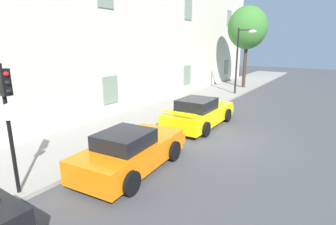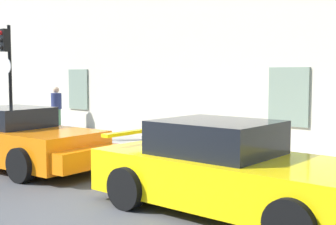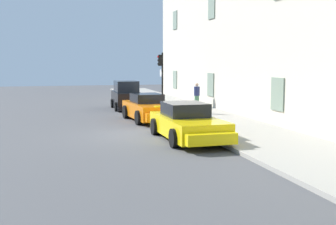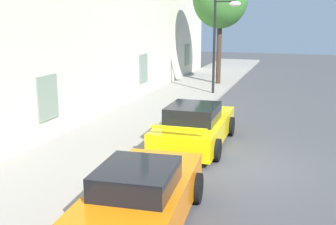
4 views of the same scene
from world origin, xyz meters
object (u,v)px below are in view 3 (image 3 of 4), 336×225
traffic_light (161,71)px  pedestrian_admiring (197,95)px  sportscar_yellow_flank (189,124)px  sportscar_red_lead (149,109)px  hatchback_parked (126,96)px

traffic_light → pedestrian_admiring: traffic_light is taller
traffic_light → pedestrian_admiring: (-1.57, 2.78, -1.58)m
traffic_light → sportscar_yellow_flank: bearing=-6.8°
traffic_light → sportscar_red_lead: bearing=-24.2°
hatchback_parked → pedestrian_admiring: bearing=74.0°
sportscar_red_lead → pedestrian_admiring: pedestrian_admiring is taller
sportscar_yellow_flank → hatchback_parked: bearing=-177.0°
sportscar_yellow_flank → pedestrian_admiring: bearing=159.7°
sportscar_yellow_flank → traffic_light: (-8.77, 1.05, 1.88)m
hatchback_parked → sportscar_yellow_flank: bearing=3.0°
sportscar_yellow_flank → pedestrian_admiring: 11.03m
sportscar_red_lead → hatchback_parked: (-5.95, -0.26, 0.21)m
traffic_light → hatchback_parked: bearing=-149.8°
sportscar_yellow_flank → traffic_light: traffic_light is taller
hatchback_parked → pedestrian_admiring: hatchback_parked is taller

